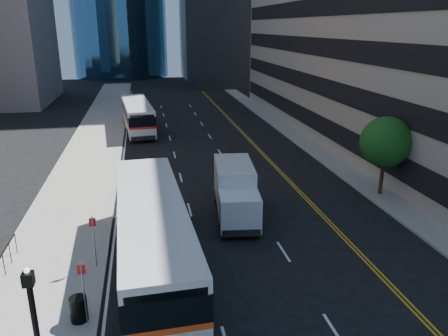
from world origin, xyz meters
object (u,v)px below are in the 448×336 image
object	(u,v)px
street_tree	(386,142)
trash_can	(79,309)
bus_front	(152,234)
box_truck	(235,191)
bus_rear	(137,115)

from	to	relation	value
street_tree	trash_can	xyz separation A→B (m)	(-17.68, -9.85, -3.01)
bus_front	trash_can	world-z (taller)	bus_front
bus_front	box_truck	size ratio (longest dim) A/B	2.06
bus_rear	box_truck	xyz separation A→B (m)	(5.63, -23.49, -0.07)
bus_rear	trash_can	distance (m)	31.98
bus_front	box_truck	xyz separation A→B (m)	(4.85, 5.12, -0.27)
bus_rear	box_truck	distance (m)	24.15
street_tree	bus_front	distance (m)	16.31
street_tree	bus_rear	bearing A→B (deg)	125.28
box_truck	trash_can	xyz separation A→B (m)	(-7.70, -8.41, -0.94)
box_truck	bus_rear	bearing A→B (deg)	109.65
street_tree	bus_rear	size ratio (longest dim) A/B	0.43
street_tree	bus_front	world-z (taller)	street_tree
street_tree	box_truck	bearing A→B (deg)	-171.77
bus_front	bus_rear	size ratio (longest dim) A/B	1.11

